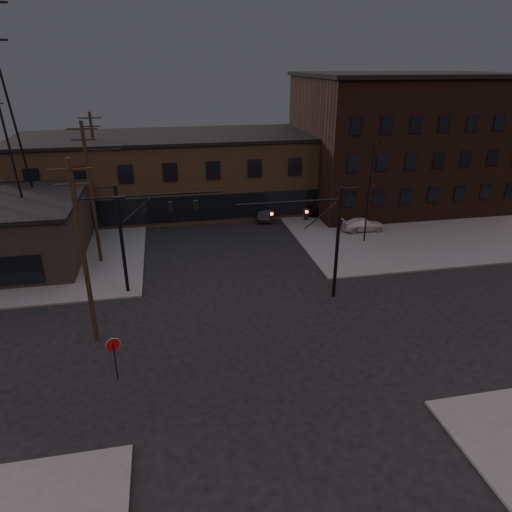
{
  "coord_description": "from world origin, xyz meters",
  "views": [
    {
      "loc": [
        -4.67,
        -22.8,
        15.55
      ],
      "look_at": [
        0.87,
        4.76,
        3.5
      ],
      "focal_mm": 32.0,
      "sensor_mm": 36.0,
      "label": 1
    }
  ],
  "objects_px": {
    "stop_sign": "(114,349)",
    "parked_car_lot_a": "(325,207)",
    "car_crossing": "(266,213)",
    "traffic_signal_near": "(322,233)",
    "parked_car_lot_b": "(363,225)",
    "traffic_signal_far": "(139,226)"
  },
  "relations": [
    {
      "from": "car_crossing",
      "to": "parked_car_lot_a",
      "type": "bearing_deg",
      "value": 14.91
    },
    {
      "from": "traffic_signal_far",
      "to": "parked_car_lot_b",
      "type": "height_order",
      "value": "traffic_signal_far"
    },
    {
      "from": "traffic_signal_near",
      "to": "parked_car_lot_a",
      "type": "height_order",
      "value": "traffic_signal_near"
    },
    {
      "from": "stop_sign",
      "to": "car_crossing",
      "type": "distance_m",
      "value": 28.01
    },
    {
      "from": "stop_sign",
      "to": "parked_car_lot_b",
      "type": "relative_size",
      "value": 0.59
    },
    {
      "from": "stop_sign",
      "to": "car_crossing",
      "type": "bearing_deg",
      "value": 61.16
    },
    {
      "from": "parked_car_lot_a",
      "to": "car_crossing",
      "type": "relative_size",
      "value": 1.13
    },
    {
      "from": "stop_sign",
      "to": "parked_car_lot_b",
      "type": "height_order",
      "value": "stop_sign"
    },
    {
      "from": "traffic_signal_far",
      "to": "stop_sign",
      "type": "relative_size",
      "value": 3.23
    },
    {
      "from": "parked_car_lot_a",
      "to": "parked_car_lot_b",
      "type": "bearing_deg",
      "value": -165.19
    },
    {
      "from": "traffic_signal_near",
      "to": "stop_sign",
      "type": "xyz_separation_m",
      "value": [
        -13.36,
        -6.49,
        -3.09
      ]
    },
    {
      "from": "traffic_signal_near",
      "to": "stop_sign",
      "type": "bearing_deg",
      "value": -154.1
    },
    {
      "from": "parked_car_lot_b",
      "to": "parked_car_lot_a",
      "type": "bearing_deg",
      "value": 19.03
    },
    {
      "from": "parked_car_lot_a",
      "to": "parked_car_lot_b",
      "type": "xyz_separation_m",
      "value": [
        1.88,
        -5.67,
        -0.2
      ]
    },
    {
      "from": "traffic_signal_near",
      "to": "parked_car_lot_a",
      "type": "bearing_deg",
      "value": 69.24
    },
    {
      "from": "stop_sign",
      "to": "parked_car_lot_a",
      "type": "bearing_deg",
      "value": 50.38
    },
    {
      "from": "traffic_signal_far",
      "to": "parked_car_lot_b",
      "type": "xyz_separation_m",
      "value": [
        20.7,
        8.62,
        -4.25
      ]
    },
    {
      "from": "traffic_signal_near",
      "to": "car_crossing",
      "type": "bearing_deg",
      "value": 89.55
    },
    {
      "from": "parked_car_lot_b",
      "to": "traffic_signal_near",
      "type": "bearing_deg",
      "value": 145.2
    },
    {
      "from": "parked_car_lot_a",
      "to": "parked_car_lot_b",
      "type": "height_order",
      "value": "parked_car_lot_a"
    },
    {
      "from": "stop_sign",
      "to": "parked_car_lot_b",
      "type": "bearing_deg",
      "value": 40.24
    },
    {
      "from": "traffic_signal_far",
      "to": "parked_car_lot_a",
      "type": "relative_size",
      "value": 1.69
    }
  ]
}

